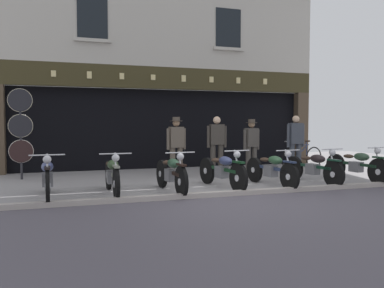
% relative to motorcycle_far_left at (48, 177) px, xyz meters
% --- Properties ---
extents(ground, '(22.58, 22.00, 0.18)m').
position_rel_motorcycle_far_left_xyz_m(ground, '(3.51, -1.89, -0.47)').
color(ground, gray).
extents(shop_facade, '(10.88, 4.42, 6.25)m').
position_rel_motorcycle_far_left_xyz_m(shop_facade, '(3.51, 6.11, 1.27)').
color(shop_facade, black).
rests_on(shop_facade, ground).
extents(motorcycle_far_left, '(0.62, 2.02, 0.93)m').
position_rel_motorcycle_far_left_xyz_m(motorcycle_far_left, '(0.00, 0.00, 0.00)').
color(motorcycle_far_left, black).
rests_on(motorcycle_far_left, ground).
extents(motorcycle_left, '(0.62, 1.99, 0.92)m').
position_rel_motorcycle_far_left_xyz_m(motorcycle_left, '(1.26, 0.06, -0.01)').
color(motorcycle_left, black).
rests_on(motorcycle_left, ground).
extents(motorcycle_center_left, '(0.62, 1.96, 0.92)m').
position_rel_motorcycle_far_left_xyz_m(motorcycle_center_left, '(2.50, -0.07, -0.01)').
color(motorcycle_center_left, black).
rests_on(motorcycle_center_left, ground).
extents(motorcycle_center, '(0.62, 2.06, 0.91)m').
position_rel_motorcycle_far_left_xyz_m(motorcycle_center, '(3.74, 0.08, -0.01)').
color(motorcycle_center, black).
rests_on(motorcycle_center, ground).
extents(motorcycle_center_right, '(0.62, 2.02, 0.91)m').
position_rel_motorcycle_far_left_xyz_m(motorcycle_center_right, '(4.95, -0.02, -0.01)').
color(motorcycle_center_right, black).
rests_on(motorcycle_center_right, ground).
extents(motorcycle_right, '(0.62, 2.01, 0.91)m').
position_rel_motorcycle_far_left_xyz_m(motorcycle_right, '(6.13, 0.01, -0.01)').
color(motorcycle_right, black).
rests_on(motorcycle_right, ground).
extents(motorcycle_far_right, '(0.62, 2.09, 0.92)m').
position_rel_motorcycle_far_left_xyz_m(motorcycle_far_right, '(7.40, -0.02, -0.00)').
color(motorcycle_far_right, black).
rests_on(motorcycle_far_right, ground).
extents(salesman_left, '(0.56, 0.34, 1.66)m').
position_rel_motorcycle_far_left_xyz_m(salesman_left, '(3.23, 2.17, 0.49)').
color(salesman_left, brown).
rests_on(salesman_left, ground).
extents(shopkeeper_center, '(0.56, 0.26, 1.68)m').
position_rel_motorcycle_far_left_xyz_m(shopkeeper_center, '(4.32, 1.88, 0.50)').
color(shopkeeper_center, '#38332D').
rests_on(shopkeeper_center, ground).
extents(salesman_right, '(0.55, 0.33, 1.61)m').
position_rel_motorcycle_far_left_xyz_m(salesman_right, '(5.53, 2.19, 0.46)').
color(salesman_right, '#47423D').
rests_on(salesman_right, ground).
extents(assistant_far_right, '(0.56, 0.25, 1.71)m').
position_rel_motorcycle_far_left_xyz_m(assistant_far_right, '(6.64, 1.60, 0.52)').
color(assistant_far_right, '#3D424C').
rests_on(assistant_far_right, ground).
extents(tyre_sign_pole, '(0.62, 0.06, 2.40)m').
position_rel_motorcycle_far_left_xyz_m(tyre_sign_pole, '(-0.79, 3.02, 0.96)').
color(tyre_sign_pole, '#232328').
rests_on(tyre_sign_pole, ground).
extents(advert_board_near, '(0.79, 0.03, 1.02)m').
position_rel_motorcycle_far_left_xyz_m(advert_board_near, '(5.23, 4.49, 1.38)').
color(advert_board_near, beige).
extents(leaning_bicycle, '(1.78, 0.61, 0.95)m').
position_rel_motorcycle_far_left_xyz_m(leaning_bicycle, '(7.64, 2.72, -0.05)').
color(leaning_bicycle, black).
rests_on(leaning_bicycle, ground).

